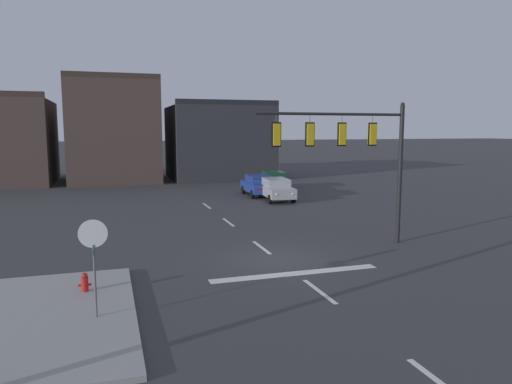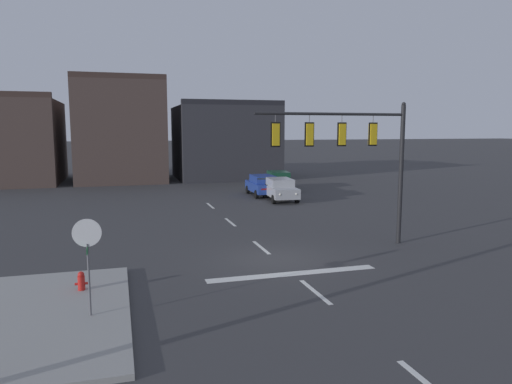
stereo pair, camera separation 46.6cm
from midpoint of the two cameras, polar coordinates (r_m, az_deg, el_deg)
ground_plane at (r=19.31m, az=3.07°, el=-8.07°), size 400.00×400.00×0.00m
sidewalk_near_corner at (r=14.64m, az=-24.11°, el=-13.63°), size 5.00×8.00×0.15m
stop_bar_paint at (r=17.52m, az=5.26°, el=-9.73°), size 6.40×0.50×0.01m
lane_centreline at (r=21.15m, az=1.27°, el=-6.67°), size 0.16×26.40×0.01m
signal_mast_near_side at (r=21.14m, az=12.14°, el=5.47°), size 7.00×0.36×6.39m
stop_sign at (r=13.50m, az=-18.66°, el=-5.94°), size 0.76×0.64×2.83m
car_lot_nearside at (r=37.29m, az=1.15°, el=0.87°), size 2.04×4.51×1.61m
car_lot_middle at (r=34.81m, az=3.32°, el=0.39°), size 2.22×4.57×1.61m
car_lot_farside at (r=40.60m, az=3.05°, el=1.41°), size 2.36×4.61×1.61m
fire_hydrant at (r=16.17m, az=-19.44°, el=-10.42°), size 0.40×0.30×0.75m
building_row at (r=50.24m, az=-14.82°, el=6.23°), size 28.87×11.11×10.22m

